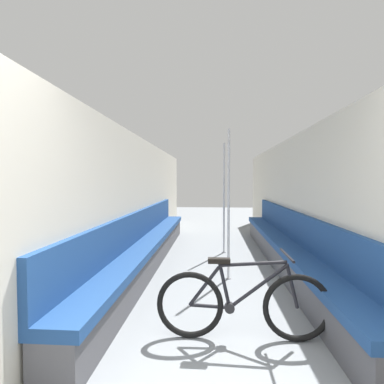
{
  "coord_description": "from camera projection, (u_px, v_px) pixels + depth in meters",
  "views": [
    {
      "loc": [
        -0.05,
        -1.08,
        1.44
      ],
      "look_at": [
        -0.31,
        2.7,
        1.29
      ],
      "focal_mm": 28.0,
      "sensor_mm": 36.0,
      "label": 1
    }
  ],
  "objects": [
    {
      "name": "wall_left",
      "position": [
        134.0,
        201.0,
        5.04
      ],
      "size": [
        0.1,
        10.93,
        2.2
      ],
      "primitive_type": "cube",
      "color": "beige",
      "rests_on": "ground"
    },
    {
      "name": "wall_right",
      "position": [
        301.0,
        201.0,
        4.85
      ],
      "size": [
        0.1,
        10.93,
        2.2
      ],
      "primitive_type": "cube",
      "color": "beige",
      "rests_on": "ground"
    },
    {
      "name": "bench_seat_row_left",
      "position": [
        148.0,
        247.0,
        5.03
      ],
      "size": [
        0.41,
        6.18,
        0.94
      ],
      "color": "#4C4C51",
      "rests_on": "ground"
    },
    {
      "name": "bench_seat_row_right",
      "position": [
        286.0,
        250.0,
        4.87
      ],
      "size": [
        0.41,
        6.18,
        0.94
      ],
      "color": "#4C4C51",
      "rests_on": "ground"
    },
    {
      "name": "bicycle",
      "position": [
        243.0,
        304.0,
        2.69
      ],
      "size": [
        1.57,
        0.46,
        0.79
      ],
      "rotation": [
        0.0,
        0.0,
        0.05
      ],
      "color": "black",
      "rests_on": "ground"
    },
    {
      "name": "grab_pole_near",
      "position": [
        224.0,
        200.0,
        5.93
      ],
      "size": [
        0.08,
        0.08,
        2.18
      ],
      "color": "gray",
      "rests_on": "ground"
    },
    {
      "name": "grab_pole_far",
      "position": [
        229.0,
        206.0,
        4.34
      ],
      "size": [
        0.08,
        0.08,
        2.18
      ],
      "color": "gray",
      "rests_on": "ground"
    }
  ]
}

